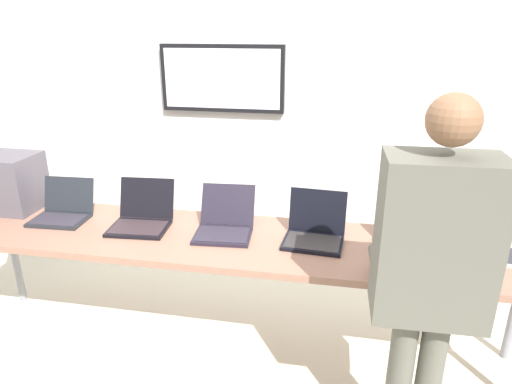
# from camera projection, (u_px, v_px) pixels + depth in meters

# --- Properties ---
(ground) EXTENTS (8.00, 8.00, 0.04)m
(ground) POSITION_uv_depth(u_px,v_px,m) (233.00, 351.00, 2.91)
(ground) COLOR beige
(back_wall) EXTENTS (8.00, 0.11, 2.50)m
(back_wall) POSITION_uv_depth(u_px,v_px,m) (263.00, 121.00, 3.51)
(back_wall) COLOR silver
(back_wall) RESTS_ON ground
(workbench) EXTENTS (3.60, 0.70, 0.80)m
(workbench) POSITION_uv_depth(u_px,v_px,m) (231.00, 245.00, 2.65)
(workbench) COLOR #9A6C58
(workbench) RESTS_ON ground
(equipment_box) EXTENTS (0.39, 0.33, 0.37)m
(equipment_box) POSITION_uv_depth(u_px,v_px,m) (8.00, 182.00, 2.99)
(equipment_box) COLOR #58545D
(equipment_box) RESTS_ON workbench
(laptop_station_0) EXTENTS (0.35, 0.32, 0.24)m
(laptop_station_0) POSITION_uv_depth(u_px,v_px,m) (63.00, 210.00, 2.87)
(laptop_station_0) COLOR #23272D
(laptop_station_0) RESTS_ON workbench
(laptop_station_1) EXTENTS (0.37, 0.37, 0.26)m
(laptop_station_1) POSITION_uv_depth(u_px,v_px,m) (142.00, 216.00, 2.77)
(laptop_station_1) COLOR black
(laptop_station_1) RESTS_ON workbench
(laptop_station_2) EXTENTS (0.36, 0.41, 0.24)m
(laptop_station_2) POSITION_uv_depth(u_px,v_px,m) (225.00, 223.00, 2.69)
(laptop_station_2) COLOR #221E2B
(laptop_station_2) RESTS_ON workbench
(laptop_station_3) EXTENTS (0.35, 0.33, 0.27)m
(laptop_station_3) POSITION_uv_depth(u_px,v_px,m) (315.00, 230.00, 2.58)
(laptop_station_3) COLOR black
(laptop_station_3) RESTS_ON workbench
(laptop_station_4) EXTENTS (0.38, 0.38, 0.25)m
(laptop_station_4) POSITION_uv_depth(u_px,v_px,m) (408.00, 236.00, 2.52)
(laptop_station_4) COLOR #383438
(laptop_station_4) RESTS_ON workbench
(person) EXTENTS (0.45, 0.59, 1.75)m
(person) POSITION_uv_depth(u_px,v_px,m) (430.00, 266.00, 1.79)
(person) COLOR #616155
(person) RESTS_ON ground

